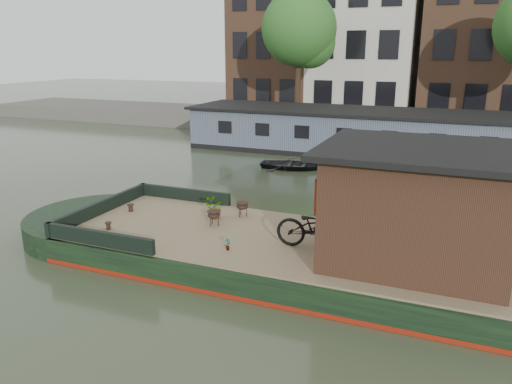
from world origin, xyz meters
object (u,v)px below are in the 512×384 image
at_px(brazier_front, 214,218).
at_px(dinghy, 293,162).
at_px(bicycle, 319,228).
at_px(brazier_rear, 242,209).
at_px(cabin, 417,204).

bearing_deg(brazier_front, dinghy, 96.02).
distance_m(brazier_front, dinghy, 9.43).
relative_size(bicycle, brazier_rear, 4.95).
relative_size(cabin, dinghy, 1.45).
xyz_separation_m(cabin, brazier_rear, (-4.47, 1.19, -1.03)).
relative_size(cabin, brazier_front, 10.22).
xyz_separation_m(bicycle, brazier_rear, (-2.49, 1.44, -0.31)).
height_order(bicycle, dinghy, bicycle).
bearing_deg(dinghy, brazier_rear, -178.75).
height_order(brazier_front, brazier_rear, brazier_rear).
height_order(cabin, brazier_front, cabin).
bearing_deg(brazier_rear, brazier_front, -111.18).
bearing_deg(brazier_front, cabin, -2.96).
bearing_deg(dinghy, cabin, -156.64).
bearing_deg(brazier_rear, bicycle, -30.04).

